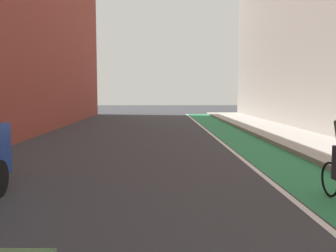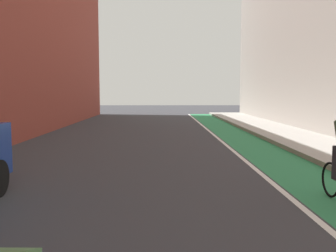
% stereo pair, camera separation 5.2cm
% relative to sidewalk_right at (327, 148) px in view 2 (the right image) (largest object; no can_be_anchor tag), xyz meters
% --- Properties ---
extents(ground_plane, '(84.37, 84.37, 0.00)m').
position_rel_sidewalk_right_xyz_m(ground_plane, '(-5.70, -2.00, -0.07)').
color(ground_plane, '#38383D').
extents(bike_lane_paint, '(1.60, 38.35, 0.00)m').
position_rel_sidewalk_right_xyz_m(bike_lane_paint, '(-2.09, 0.00, -0.07)').
color(bike_lane_paint, '#2D8451').
rests_on(bike_lane_paint, ground).
extents(lane_divider_stripe, '(0.12, 38.35, 0.00)m').
position_rel_sidewalk_right_xyz_m(lane_divider_stripe, '(-2.99, 0.00, -0.07)').
color(lane_divider_stripe, white).
rests_on(lane_divider_stripe, ground).
extents(sidewalk_right, '(2.59, 38.35, 0.14)m').
position_rel_sidewalk_right_xyz_m(sidewalk_right, '(0.00, 0.00, 0.00)').
color(sidewalk_right, '#A8A59E').
rests_on(sidewalk_right, ground).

